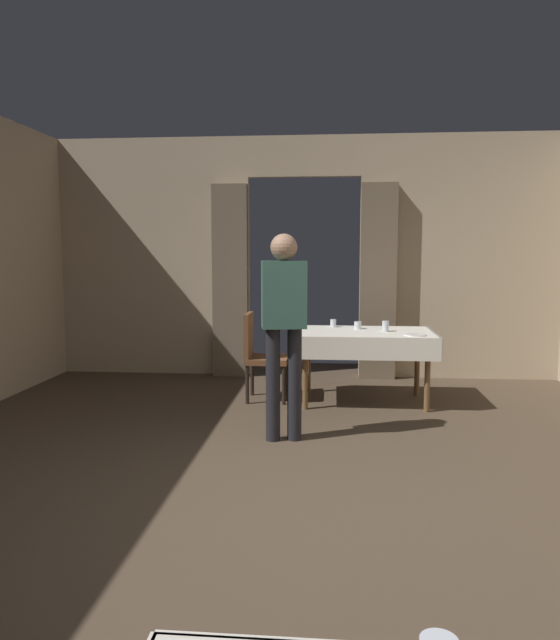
# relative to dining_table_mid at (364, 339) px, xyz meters

# --- Properties ---
(ground) EXTENTS (10.08, 10.08, 0.00)m
(ground) POSITION_rel_dining_table_mid_xyz_m (-0.70, -2.85, -0.67)
(ground) COLOR #4C3D2D
(wall_back) EXTENTS (6.40, 0.27, 3.00)m
(wall_back) POSITION_rel_dining_table_mid_xyz_m (-0.70, 1.33, 0.84)
(wall_back) COLOR tan
(wall_back) RESTS_ON ground
(dining_table_mid) EXTENTS (1.44, 0.96, 0.75)m
(dining_table_mid) POSITION_rel_dining_table_mid_xyz_m (0.00, 0.00, 0.00)
(dining_table_mid) COLOR brown
(dining_table_mid) RESTS_ON ground
(chair_mid_left) EXTENTS (0.44, 0.44, 0.93)m
(chair_mid_left) POSITION_rel_dining_table_mid_xyz_m (-1.10, -0.01, -0.15)
(chair_mid_left) COLOR black
(chair_mid_left) RESTS_ON ground
(glass_mid_a) EXTENTS (0.07, 0.07, 0.09)m
(glass_mid_a) POSITION_rel_dining_table_mid_xyz_m (-0.33, 0.32, 0.13)
(glass_mid_a) COLOR silver
(glass_mid_a) RESTS_ON dining_table_mid
(plate_mid_b) EXTENTS (0.22, 0.22, 0.01)m
(plate_mid_b) POSITION_rel_dining_table_mid_xyz_m (0.48, -0.29, 0.09)
(plate_mid_b) COLOR white
(plate_mid_b) RESTS_ON dining_table_mid
(glass_mid_c) EXTENTS (0.08, 0.08, 0.08)m
(glass_mid_c) POSITION_rel_dining_table_mid_xyz_m (-0.06, 0.18, 0.13)
(glass_mid_c) COLOR silver
(glass_mid_c) RESTS_ON dining_table_mid
(glass_mid_d) EXTENTS (0.07, 0.07, 0.11)m
(glass_mid_d) POSITION_rel_dining_table_mid_xyz_m (0.21, -0.00, 0.14)
(glass_mid_d) COLOR silver
(glass_mid_d) RESTS_ON dining_table_mid
(person_waiter_by_doorway) EXTENTS (0.39, 0.28, 1.72)m
(person_waiter_by_doorway) POSITION_rel_dining_table_mid_xyz_m (-0.73, -1.38, 0.36)
(person_waiter_by_doorway) COLOR black
(person_waiter_by_doorway) RESTS_ON ground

